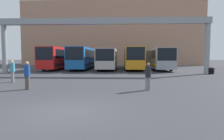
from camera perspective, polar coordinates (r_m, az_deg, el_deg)
ground_plane at (r=7.62m, az=-13.43°, el=-11.67°), size 200.00×200.00×0.00m
building_backdrop at (r=49.62m, az=0.25°, el=9.83°), size 40.17×12.00×14.14m
overhead_gantry at (r=23.47m, az=-2.47°, el=11.97°), size 24.20×0.80×6.39m
bus_slot_0 at (r=31.94m, az=-15.15°, el=3.59°), size 2.45×11.24×3.28m
bus_slot_1 at (r=31.42m, az=-8.21°, el=3.68°), size 2.51×12.11×3.27m
bus_slot_2 at (r=30.66m, az=-1.21°, el=3.49°), size 2.59×11.58×3.06m
bus_slot_3 at (r=30.78m, az=5.97°, el=3.70°), size 2.53×11.86×3.27m
bus_slot_4 at (r=30.71m, az=13.22°, el=3.47°), size 2.58×10.77×3.14m
pedestrian_near_center at (r=12.12m, az=10.27°, el=-1.61°), size 0.34×0.34×1.64m
pedestrian_mid_right at (r=13.21m, az=-23.08°, el=-1.22°), size 0.36×0.36×1.72m
pedestrian_mid_left at (r=17.30m, az=-26.56°, el=-0.17°), size 0.36×0.36×1.71m
tire_stack at (r=25.43m, az=26.10°, el=-0.19°), size 1.04×1.04×0.72m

